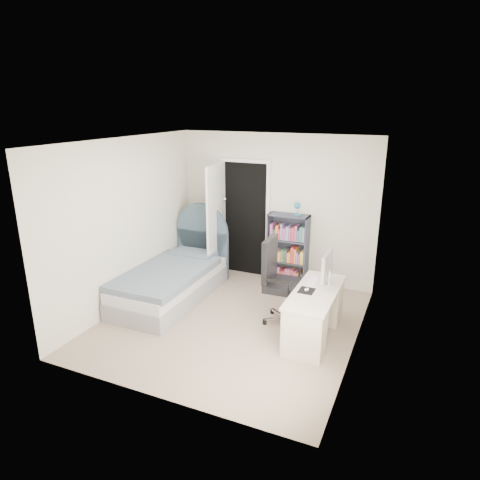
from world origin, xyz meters
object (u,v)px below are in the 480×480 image
at_px(floor_lamp, 224,243).
at_px(desk, 315,311).
at_px(office_chair, 279,277).
at_px(bookcase, 288,252).
at_px(nightstand, 205,250).
at_px(bed, 174,279).

distance_m(floor_lamp, desk, 2.57).
relative_size(desk, office_chair, 1.11).
bearing_deg(desk, floor_lamp, 143.61).
xyz_separation_m(floor_lamp, bookcase, (1.20, 0.04, -0.03)).
relative_size(floor_lamp, desk, 1.06).
distance_m(nightstand, desk, 2.86).
bearing_deg(desk, office_chair, 159.79).
relative_size(nightstand, office_chair, 0.48).
bearing_deg(nightstand, office_chair, -34.95).
xyz_separation_m(bookcase, office_chair, (0.30, -1.35, 0.11)).
distance_m(bed, desk, 2.36).
distance_m(bed, office_chair, 1.82).
bearing_deg(bed, nightstand, 93.96).
bearing_deg(bookcase, bed, -139.49).
bearing_deg(floor_lamp, nightstand, -178.80).
relative_size(bookcase, office_chair, 1.18).
distance_m(floor_lamp, office_chair, 1.99).
relative_size(bed, floor_lamp, 1.52).
bearing_deg(bookcase, office_chair, -77.60).
xyz_separation_m(bed, desk, (2.34, -0.29, 0.06)).
height_order(floor_lamp, bookcase, bookcase).
bearing_deg(nightstand, bookcase, 1.80).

